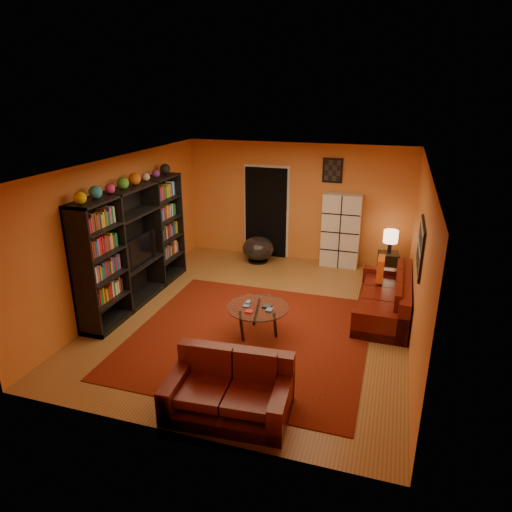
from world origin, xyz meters
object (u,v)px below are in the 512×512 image
(sofa, at_px, (388,299))
(bowl_chair, at_px, (258,249))
(coffee_table, at_px, (258,309))
(entertainment_unit, at_px, (135,245))
(side_table, at_px, (388,264))
(tv, at_px, (137,250))
(storage_cabinet, at_px, (341,231))
(table_lamp, at_px, (391,237))
(loveseat, at_px, (230,389))

(sofa, relative_size, bowl_chair, 3.00)
(coffee_table, bearing_deg, entertainment_unit, 166.01)
(coffee_table, height_order, side_table, side_table)
(side_table, bearing_deg, tv, -149.23)
(storage_cabinet, xyz_separation_m, table_lamp, (1.04, -0.30, 0.04))
(coffee_table, bearing_deg, bowl_chair, 106.91)
(side_table, bearing_deg, table_lamp, 0.00)
(coffee_table, relative_size, bowl_chair, 1.38)
(loveseat, distance_m, storage_cabinet, 5.28)
(sofa, bearing_deg, side_table, 92.71)
(storage_cabinet, relative_size, table_lamp, 3.31)
(table_lamp, bearing_deg, entertainment_unit, -150.02)
(coffee_table, height_order, bowl_chair, bowl_chair)
(sofa, xyz_separation_m, side_table, (-0.07, 1.78, -0.04))
(loveseat, bearing_deg, tv, 44.23)
(side_table, bearing_deg, entertainment_unit, -150.02)
(storage_cabinet, height_order, side_table, storage_cabinet)
(loveseat, bearing_deg, entertainment_unit, 44.16)
(entertainment_unit, height_order, loveseat, entertainment_unit)
(tv, distance_m, sofa, 4.48)
(entertainment_unit, relative_size, bowl_chair, 4.27)
(table_lamp, bearing_deg, bowl_chair, -179.72)
(side_table, bearing_deg, bowl_chair, -179.72)
(loveseat, bearing_deg, side_table, -22.43)
(coffee_table, relative_size, storage_cabinet, 0.61)
(bowl_chair, xyz_separation_m, side_table, (2.81, 0.01, -0.06))
(entertainment_unit, relative_size, tv, 3.22)
(tv, xyz_separation_m, side_table, (4.29, 2.56, -0.74))
(table_lamp, bearing_deg, sofa, -87.81)
(table_lamp, bearing_deg, storage_cabinet, 164.17)
(loveseat, bearing_deg, table_lamp, -22.43)
(loveseat, xyz_separation_m, side_table, (1.66, 4.92, -0.04))
(sofa, relative_size, side_table, 4.21)
(bowl_chair, bearing_deg, loveseat, -76.84)
(tv, relative_size, storage_cabinet, 0.58)
(coffee_table, distance_m, bowl_chair, 3.25)
(tv, distance_m, storage_cabinet, 4.33)
(entertainment_unit, bearing_deg, side_table, 29.98)
(tv, relative_size, coffee_table, 0.96)
(sofa, relative_size, coffee_table, 2.17)
(bowl_chair, height_order, table_lamp, table_lamp)
(entertainment_unit, bearing_deg, bowl_chair, 58.38)
(loveseat, height_order, coffee_table, loveseat)
(coffee_table, bearing_deg, table_lamp, 59.17)
(storage_cabinet, relative_size, side_table, 3.20)
(entertainment_unit, distance_m, loveseat, 3.69)
(entertainment_unit, relative_size, loveseat, 1.98)
(tv, height_order, coffee_table, tv)
(tv, height_order, sofa, tv)
(loveseat, height_order, bowl_chair, loveseat)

